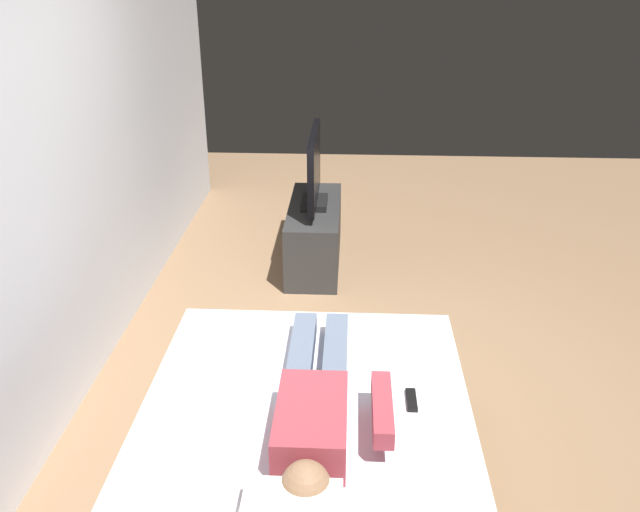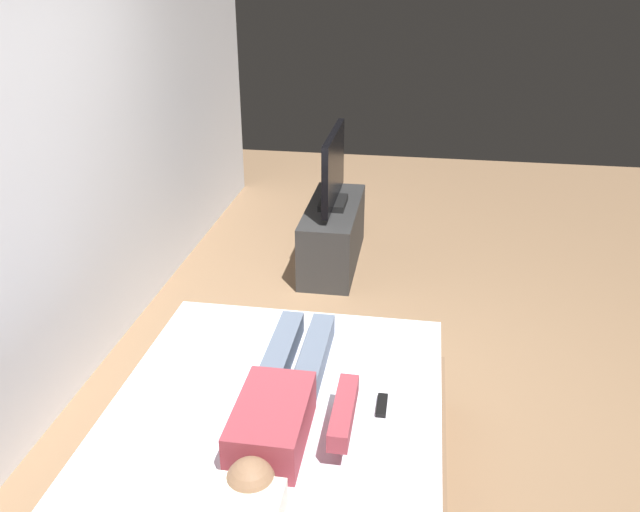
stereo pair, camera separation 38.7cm
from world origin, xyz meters
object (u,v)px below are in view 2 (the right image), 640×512
object	(u,v)px
remote	(382,405)
person	(282,404)
tv	(333,171)
bed	(271,473)
tv_stand	(333,235)

from	to	relation	value
remote	person	bearing A→B (deg)	110.47
person	tv	world-z (taller)	tv
bed	tv	size ratio (longest dim) A/B	2.23
tv	person	bearing A→B (deg)	-176.40
bed	remote	distance (m)	0.57
tv_stand	tv	distance (m)	0.53
person	tv_stand	xyz separation A→B (m)	(2.65, 0.17, -0.37)
remote	tv_stand	bearing A→B (deg)	12.88
tv	bed	bearing A→B (deg)	-177.60
bed	tv	bearing A→B (deg)	2.40
person	tv_stand	distance (m)	2.68
bed	tv_stand	distance (m)	2.68
person	tv	xyz separation A→B (m)	(2.65, 0.17, 0.16)
bed	remote	xyz separation A→B (m)	(0.18, -0.46, 0.29)
bed	tv	xyz separation A→B (m)	(2.68, 0.11, 0.52)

